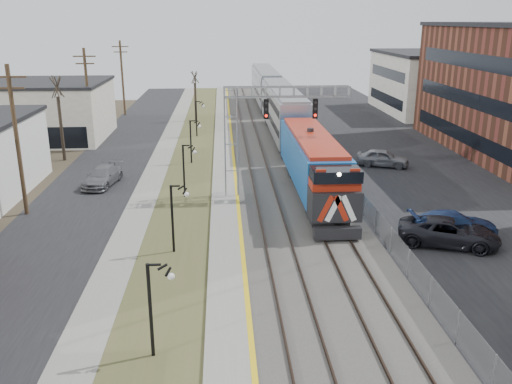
{
  "coord_description": "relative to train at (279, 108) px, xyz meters",
  "views": [
    {
      "loc": [
        -1.13,
        -10.53,
        12.65
      ],
      "look_at": [
        0.86,
        20.86,
        2.6
      ],
      "focal_mm": 38.0,
      "sensor_mm": 36.0,
      "label": 1
    }
  ],
  "objects": [
    {
      "name": "car_lot_d",
      "position": [
        7.27,
        -32.21,
        -2.11
      ],
      "size": [
        5.37,
        2.25,
        1.55
      ],
      "primitive_type": "imported",
      "rotation": [
        0.0,
        0.0,
        1.56
      ],
      "color": "navy",
      "rests_on": "ground"
    },
    {
      "name": "street_west",
      "position": [
        -17.0,
        -16.49,
        -2.86
      ],
      "size": [
        7.0,
        120.0,
        0.04
      ],
      "primitive_type": "cube",
      "color": "black",
      "rests_on": "ground"
    },
    {
      "name": "sidewalk",
      "position": [
        -12.5,
        -16.49,
        -2.84
      ],
      "size": [
        2.0,
        120.0,
        0.08
      ],
      "primitive_type": "cube",
      "color": "gray",
      "rests_on": "ground"
    },
    {
      "name": "utility_poles",
      "position": [
        -20.0,
        -26.49,
        2.12
      ],
      "size": [
        0.28,
        80.28,
        10.0
      ],
      "color": "#4C3823",
      "rests_on": "ground"
    },
    {
      "name": "car_lot_c",
      "position": [
        6.44,
        -33.49,
        -2.09
      ],
      "size": [
        6.29,
        4.46,
        1.59
      ],
      "primitive_type": "imported",
      "rotation": [
        0.0,
        0.0,
        1.22
      ],
      "color": "black",
      "rests_on": "ground"
    },
    {
      "name": "fence",
      "position": [
        2.7,
        -16.49,
        -2.08
      ],
      "size": [
        0.04,
        120.0,
        1.6
      ],
      "primitive_type": "cube",
      "color": "gray",
      "rests_on": "ground"
    },
    {
      "name": "car_street_b",
      "position": [
        -16.21,
        -19.99,
        -2.16
      ],
      "size": [
        2.86,
        5.27,
        1.45
      ],
      "primitive_type": "imported",
      "rotation": [
        0.0,
        0.0,
        -0.17
      ],
      "color": "slate",
      "rests_on": "ground"
    },
    {
      "name": "grass_median",
      "position": [
        -9.5,
        -16.49,
        -2.85
      ],
      "size": [
        4.0,
        120.0,
        0.06
      ],
      "primitive_type": "cube",
      "color": "#494B28",
      "rests_on": "ground"
    },
    {
      "name": "lampposts",
      "position": [
        -9.5,
        -33.21,
        -0.88
      ],
      "size": [
        0.14,
        62.14,
        4.0
      ],
      "color": "black",
      "rests_on": "ground"
    },
    {
      "name": "track_near",
      "position": [
        -3.5,
        -16.49,
        -2.61
      ],
      "size": [
        1.58,
        120.0,
        0.15
      ],
      "color": "#2D2119",
      "rests_on": "ballast_bed"
    },
    {
      "name": "signal_gantry",
      "position": [
        -4.28,
        -23.5,
        2.7
      ],
      "size": [
        9.0,
        1.07,
        8.15
      ],
      "color": "gray",
      "rests_on": "ground"
    },
    {
      "name": "track_far",
      "position": [
        -0.0,
        -16.49,
        -2.61
      ],
      "size": [
        1.58,
        120.0,
        0.15
      ],
      "color": "#2D2119",
      "rests_on": "ballast_bed"
    },
    {
      "name": "ballast_bed",
      "position": [
        -1.5,
        -16.49,
        -2.78
      ],
      "size": [
        8.0,
        120.0,
        0.2
      ],
      "primitive_type": "cube",
      "color": "#595651",
      "rests_on": "ground"
    },
    {
      "name": "train",
      "position": [
        0.0,
        0.0,
        0.0
      ],
      "size": [
        3.0,
        63.05,
        5.33
      ],
      "color": "#1456A3",
      "rests_on": "ground"
    },
    {
      "name": "platform",
      "position": [
        -6.5,
        -16.49,
        -2.76
      ],
      "size": [
        2.0,
        120.0,
        0.24
      ],
      "primitive_type": "cube",
      "color": "gray",
      "rests_on": "ground"
    },
    {
      "name": "bare_trees",
      "position": [
        -18.16,
        -12.58,
        -0.18
      ],
      "size": [
        12.3,
        42.3,
        5.95
      ],
      "color": "#382D23",
      "rests_on": "ground"
    },
    {
      "name": "parking_lot",
      "position": [
        10.5,
        -16.49,
        -2.86
      ],
      "size": [
        16.0,
        120.0,
        0.04
      ],
      "primitive_type": "cube",
      "color": "black",
      "rests_on": "ground"
    },
    {
      "name": "car_lot_e",
      "position": [
        7.71,
        -15.72,
        -2.1
      ],
      "size": [
        4.93,
        3.36,
        1.56
      ],
      "primitive_type": "imported",
      "rotation": [
        0.0,
        0.0,
        1.2
      ],
      "color": "slate",
      "rests_on": "ground"
    },
    {
      "name": "platform_edge",
      "position": [
        -5.62,
        -16.49,
        -2.64
      ],
      "size": [
        0.24,
        120.0,
        0.01
      ],
      "primitive_type": "cube",
      "color": "gold",
      "rests_on": "platform"
    }
  ]
}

